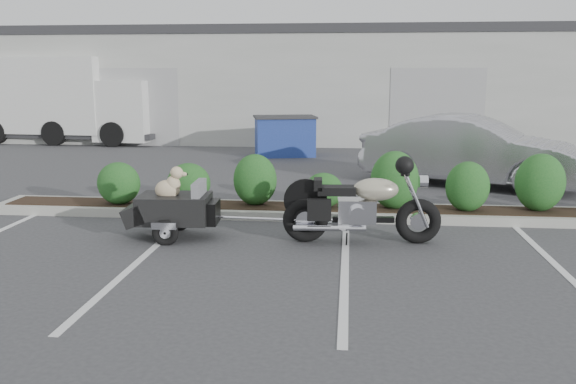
# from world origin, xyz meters

# --- Properties ---
(ground) EXTENTS (90.00, 90.00, 0.00)m
(ground) POSITION_xyz_m (0.00, 0.00, 0.00)
(ground) COLOR #38383A
(ground) RESTS_ON ground
(planter_kerb) EXTENTS (12.00, 1.00, 0.15)m
(planter_kerb) POSITION_xyz_m (1.00, 2.20, 0.07)
(planter_kerb) COLOR #9E9E93
(planter_kerb) RESTS_ON ground
(building) EXTENTS (26.00, 10.00, 4.00)m
(building) POSITION_xyz_m (0.00, 17.00, 2.00)
(building) COLOR #9EA099
(building) RESTS_ON ground
(motorcycle) EXTENTS (2.30, 0.78, 1.32)m
(motorcycle) POSITION_xyz_m (1.42, 0.55, 0.53)
(motorcycle) COLOR black
(motorcycle) RESTS_ON ground
(pet_trailer) EXTENTS (1.83, 1.03, 1.09)m
(pet_trailer) POSITION_xyz_m (-1.37, 0.57, 0.46)
(pet_trailer) COLOR black
(pet_trailer) RESTS_ON ground
(sedan) EXTENTS (4.91, 3.29, 1.53)m
(sedan) POSITION_xyz_m (3.87, 5.45, 0.77)
(sedan) COLOR #A9A8AF
(sedan) RESTS_ON ground
(dumpster) EXTENTS (2.03, 1.60, 1.18)m
(dumpster) POSITION_xyz_m (-0.70, 9.93, 0.60)
(dumpster) COLOR navy
(dumpster) RESTS_ON ground
(delivery_truck) EXTENTS (6.63, 2.68, 2.97)m
(delivery_truck) POSITION_xyz_m (-8.56, 12.74, 1.43)
(delivery_truck) COLOR silver
(delivery_truck) RESTS_ON ground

